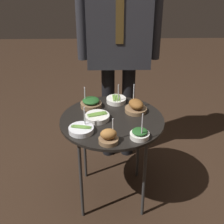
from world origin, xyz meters
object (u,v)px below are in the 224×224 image
at_px(serving_cart, 112,125).
at_px(bowl_spinach_mid_left, 91,103).
at_px(bowl_roast_front_left, 109,137).
at_px(bowl_asparagus_front_center, 116,100).
at_px(bowl_spinach_near_rim, 140,134).
at_px(bowl_asparagus_center, 81,129).
at_px(bowl_asparagus_front_right, 97,117).
at_px(waiter_figure, 119,35).
at_px(bowl_roast_back_right, 136,107).

height_order(serving_cart, bowl_spinach_mid_left, bowl_spinach_mid_left).
distance_m(bowl_roast_front_left, bowl_asparagus_front_center, 0.49).
relative_size(bowl_spinach_near_rim, bowl_asparagus_center, 1.16).
distance_m(serving_cart, bowl_spinach_near_rim, 0.27).
xyz_separation_m(bowl_spinach_mid_left, bowl_asparagus_front_center, (0.17, 0.07, -0.01)).
bearing_deg(bowl_asparagus_front_right, bowl_spinach_near_rim, -41.57).
distance_m(serving_cart, waiter_figure, 0.66).
xyz_separation_m(bowl_roast_back_right, bowl_spinach_near_rim, (-0.01, -0.31, -0.01)).
relative_size(bowl_roast_front_left, waiter_figure, 0.09).
distance_m(bowl_asparagus_front_right, bowl_spinach_near_rim, 0.32).
bearing_deg(serving_cart, bowl_asparagus_center, -141.79).
height_order(serving_cart, bowl_spinach_near_rim, bowl_spinach_near_rim).
bearing_deg(bowl_asparagus_front_right, bowl_roast_front_left, -75.41).
xyz_separation_m(serving_cart, bowl_asparagus_front_right, (-0.09, 0.00, 0.06)).
bearing_deg(waiter_figure, bowl_asparagus_front_center, -95.37).
distance_m(bowl_asparagus_front_right, bowl_spinach_mid_left, 0.17).
distance_m(bowl_roast_back_right, bowl_spinach_near_rim, 0.31).
distance_m(bowl_spinach_near_rim, bowl_spinach_mid_left, 0.47).
xyz_separation_m(serving_cart, bowl_spinach_mid_left, (-0.14, 0.16, 0.07)).
xyz_separation_m(serving_cart, bowl_spinach_near_rim, (0.15, -0.21, 0.07)).
height_order(bowl_spinach_near_rim, bowl_asparagus_front_center, bowl_spinach_near_rim).
relative_size(serving_cart, bowl_spinach_near_rim, 3.83).
xyz_separation_m(serving_cart, bowl_roast_back_right, (0.16, 0.09, 0.08)).
height_order(bowl_spinach_near_rim, bowl_roast_front_left, bowl_spinach_near_rim).
distance_m(bowl_asparagus_front_right, bowl_asparagus_center, 0.17).
bearing_deg(bowl_spinach_mid_left, bowl_roast_front_left, -75.01).
bearing_deg(bowl_asparagus_front_right, serving_cart, -2.39).
bearing_deg(bowl_asparagus_front_center, bowl_roast_front_left, -96.89).
xyz_separation_m(bowl_asparagus_center, bowl_spinach_mid_left, (0.05, 0.31, 0.01)).
height_order(bowl_asparagus_center, waiter_figure, waiter_figure).
height_order(serving_cart, bowl_asparagus_front_right, bowl_asparagus_front_right).
bearing_deg(bowl_roast_front_left, bowl_asparagus_front_right, 104.59).
distance_m(bowl_spinach_near_rim, bowl_asparagus_front_center, 0.46).
distance_m(serving_cart, bowl_roast_back_right, 0.20).
xyz_separation_m(bowl_asparagus_center, bowl_asparagus_front_center, (0.22, 0.37, 0.00)).
distance_m(bowl_spinach_near_rim, bowl_asparagus_center, 0.34).
distance_m(bowl_spinach_near_rim, waiter_figure, 0.80).
bearing_deg(bowl_roast_front_left, bowl_roast_back_right, 62.52).
bearing_deg(bowl_spinach_mid_left, waiter_figure, 59.56).
relative_size(bowl_asparagus_front_right, bowl_asparagus_center, 1.04).
height_order(bowl_roast_back_right, bowl_asparagus_front_center, bowl_roast_back_right).
xyz_separation_m(bowl_asparagus_front_right, bowl_asparagus_front_center, (0.13, 0.23, 0.00)).
bearing_deg(bowl_spinach_near_rim, bowl_asparagus_front_center, 104.84).
bearing_deg(serving_cart, bowl_roast_front_left, -95.49).
bearing_deg(serving_cart, bowl_spinach_mid_left, 129.88).
height_order(bowl_roast_back_right, bowl_asparagus_front_right, bowl_roast_back_right).
distance_m(serving_cart, bowl_roast_front_left, 0.27).
height_order(bowl_spinach_near_rim, bowl_asparagus_center, bowl_spinach_near_rim).
distance_m(serving_cart, bowl_spinach_mid_left, 0.22).
xyz_separation_m(bowl_roast_front_left, bowl_asparagus_center, (-0.16, 0.11, -0.02)).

